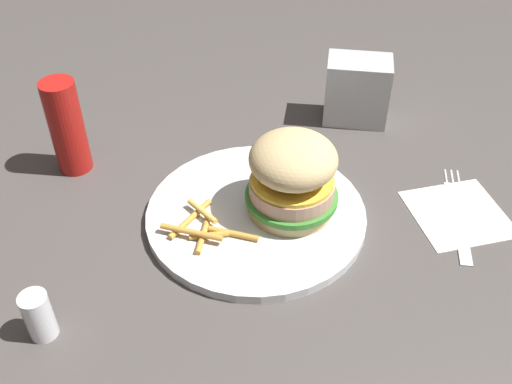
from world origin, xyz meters
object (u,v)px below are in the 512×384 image
plate (256,215)px  napkin_dispenser (357,90)px  fork (458,211)px  sandwich (292,176)px  fries_pile (204,227)px  napkin (458,214)px  ketchup_bottle (67,127)px  salt_shaker (39,316)px

plate → napkin_dispenser: size_ratio=2.76×
fork → napkin_dispenser: 0.24m
sandwich → fork: sandwich is taller
sandwich → fries_pile: sandwich is taller
fries_pile → napkin: bearing=72.9°
fork → ketchup_bottle: ketchup_bottle is taller
sandwich → napkin_dispenser: (-0.15, 0.18, -0.01)m
plate → napkin: bearing=67.0°
fries_pile → fork: fries_pile is taller
ketchup_bottle → salt_shaker: (0.26, -0.09, -0.04)m
fork → fries_pile: bearing=-106.8°
fries_pile → napkin_dispenser: napkin_dispenser is taller
napkin → salt_shaker: bearing=-93.9°
salt_shaker → fries_pile: bearing=106.7°
fries_pile → salt_shaker: bearing=-73.3°
fries_pile → ketchup_bottle: 0.23m
napkin_dispenser → ketchup_bottle: size_ratio=0.74×
plate → fries_pile: bearing=-85.2°
fries_pile → napkin_dispenser: (-0.14, 0.29, 0.03)m
ketchup_bottle → sandwich: bearing=46.4°
fries_pile → ketchup_bottle: bearing=-151.6°
fries_pile → napkin: fries_pile is taller
napkin_dispenser → salt_shaker: napkin_dispenser is taller
napkin → salt_shaker: 0.49m
fork → napkin_dispenser: bearing=-178.9°
salt_shaker → fork: bearing=86.3°
napkin → ketchup_bottle: (-0.29, -0.40, 0.06)m
plate → napkin_dispenser: 0.27m
plate → fork: plate is taller
plate → ketchup_bottle: bearing=-137.6°
napkin_dispenser → plate: bearing=-115.4°
napkin → ketchup_bottle: ketchup_bottle is taller
plate → ketchup_bottle: 0.27m
fork → plate: bearing=-112.7°
napkin → ketchup_bottle: 0.50m
salt_shaker → ketchup_bottle: bearing=161.6°
sandwich → fries_pile: size_ratio=1.11×
fries_pile → fork: (0.09, 0.30, -0.01)m
napkin → salt_shaker: size_ratio=2.00×
sandwich → napkin_dispenser: bearing=129.3°
sandwich → napkin_dispenser: sandwich is taller
fries_pile → salt_shaker: 0.20m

